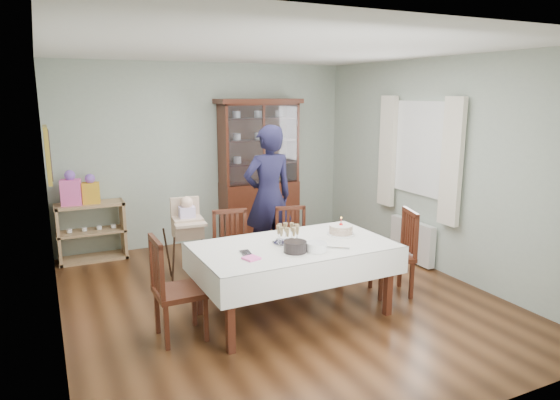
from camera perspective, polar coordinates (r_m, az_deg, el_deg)
floor at (r=5.76m, az=-0.22°, el=-11.00°), size 5.00×5.00×0.00m
room_shell at (r=5.80m, az=-2.50°, el=6.61°), size 5.00×5.00×5.00m
dining_table at (r=5.20m, az=1.56°, el=-9.05°), size 2.02×1.18×0.76m
china_cabinet at (r=7.74m, az=-2.41°, el=3.69°), size 1.30×0.48×2.18m
sideboard at (r=7.32m, az=-20.73°, el=-3.40°), size 0.90×0.38×0.80m
picture_frame at (r=5.61m, az=-25.05°, el=4.72°), size 0.04×0.48×0.58m
window at (r=6.82m, az=15.81°, el=5.69°), size 0.04×1.02×1.22m
curtain_left at (r=6.34m, az=19.04°, el=4.11°), size 0.07×0.30×1.55m
curtain_right at (r=7.27m, az=12.18°, el=5.46°), size 0.07×0.30×1.55m
radiator at (r=7.02m, az=14.85°, el=-4.49°), size 0.10×0.80×0.55m
chair_far_left at (r=5.81m, az=-5.34°, el=-7.85°), size 0.49×0.49×0.94m
chair_far_right at (r=6.19m, az=1.50°, el=-6.71°), size 0.48×0.48×0.89m
chair_end_left at (r=4.86m, az=-11.52°, el=-12.02°), size 0.45×0.45×0.99m
chair_end_right at (r=5.91m, az=12.74°, el=-7.70°), size 0.55×0.55×0.97m
woman at (r=6.48m, az=-1.34°, el=0.33°), size 0.70×0.47×1.87m
high_chair at (r=6.21m, az=-10.42°, el=-5.41°), size 0.51×0.51×1.06m
champagne_tray at (r=5.09m, az=0.92°, el=-4.30°), size 0.32×0.32×0.19m
birthday_cake at (r=5.44m, az=6.97°, el=-3.43°), size 0.29×0.29×0.20m
plate_stack_dark at (r=4.83m, az=1.74°, el=-5.36°), size 0.26×0.26×0.11m
plate_stack_white at (r=4.87m, az=4.17°, el=-5.34°), size 0.26×0.26×0.09m
napkin_stack at (r=4.64m, az=-3.29°, el=-6.66°), size 0.17×0.17×0.02m
cutlery at (r=4.80m, az=-4.38°, el=-6.08°), size 0.14×0.18×0.01m
cake_knife at (r=4.98m, az=6.18°, el=-5.42°), size 0.26×0.21×0.01m
gift_bag_pink at (r=7.16m, az=-22.78°, el=1.10°), size 0.28×0.20×0.47m
gift_bag_orange at (r=7.18m, az=-20.80°, el=1.05°), size 0.24×0.19×0.40m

